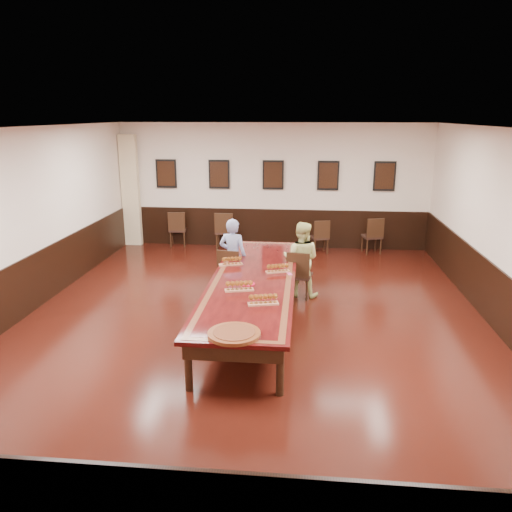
# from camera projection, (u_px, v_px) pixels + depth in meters

# --- Properties ---
(floor) EXTENTS (8.00, 10.00, 0.02)m
(floor) POSITION_uv_depth(u_px,v_px,m) (253.00, 320.00, 8.55)
(floor) COLOR black
(floor) RESTS_ON ground
(ceiling) EXTENTS (8.00, 10.00, 0.02)m
(ceiling) POSITION_uv_depth(u_px,v_px,m) (253.00, 127.00, 7.67)
(ceiling) COLOR white
(ceiling) RESTS_ON floor
(wall_back) EXTENTS (8.00, 0.02, 3.20)m
(wall_back) POSITION_uv_depth(u_px,v_px,m) (273.00, 186.00, 12.91)
(wall_back) COLOR #F2DDCA
(wall_back) RESTS_ON floor
(wall_front) EXTENTS (8.00, 0.02, 3.20)m
(wall_front) POSITION_uv_depth(u_px,v_px,m) (174.00, 395.00, 3.32)
(wall_front) COLOR #F2DDCA
(wall_front) RESTS_ON floor
(wall_left) EXTENTS (0.02, 10.00, 3.20)m
(wall_left) POSITION_uv_depth(u_px,v_px,m) (19.00, 224.00, 8.49)
(wall_left) COLOR #F2DDCA
(wall_left) RESTS_ON floor
(wall_right) EXTENTS (0.02, 10.00, 3.20)m
(wall_right) POSITION_uv_depth(u_px,v_px,m) (510.00, 235.00, 7.73)
(wall_right) COLOR #F2DDCA
(wall_right) RESTS_ON floor
(chair_man) EXTENTS (0.51, 0.55, 0.93)m
(chair_man) POSITION_uv_depth(u_px,v_px,m) (231.00, 271.00, 9.65)
(chair_man) COLOR black
(chair_man) RESTS_ON floor
(chair_woman) EXTENTS (0.52, 0.55, 0.93)m
(chair_woman) POSITION_uv_depth(u_px,v_px,m) (300.00, 274.00, 9.51)
(chair_woman) COLOR black
(chair_woman) RESTS_ON floor
(spare_chair_a) EXTENTS (0.50, 0.53, 0.94)m
(spare_chair_a) POSITION_uv_depth(u_px,v_px,m) (178.00, 228.00, 13.25)
(spare_chair_a) COLOR black
(spare_chair_a) RESTS_ON floor
(spare_chair_b) EXTENTS (0.48, 0.52, 0.99)m
(spare_chair_b) POSITION_uv_depth(u_px,v_px,m) (225.00, 230.00, 12.92)
(spare_chair_b) COLOR black
(spare_chair_b) RESTS_ON floor
(spare_chair_c) EXTENTS (0.50, 0.53, 0.86)m
(spare_chair_c) POSITION_uv_depth(u_px,v_px,m) (320.00, 236.00, 12.58)
(spare_chair_c) COLOR black
(spare_chair_c) RESTS_ON floor
(spare_chair_d) EXTENTS (0.54, 0.56, 0.93)m
(spare_chair_d) POSITION_uv_depth(u_px,v_px,m) (372.00, 235.00, 12.54)
(spare_chair_d) COLOR black
(spare_chair_d) RESTS_ON floor
(person_man) EXTENTS (0.60, 0.45, 1.49)m
(person_man) POSITION_uv_depth(u_px,v_px,m) (233.00, 256.00, 9.67)
(person_man) COLOR #465BB0
(person_man) RESTS_ON floor
(person_woman) EXTENTS (0.82, 0.69, 1.46)m
(person_woman) POSITION_uv_depth(u_px,v_px,m) (301.00, 259.00, 9.53)
(person_woman) COLOR #DFE08C
(person_woman) RESTS_ON floor
(pink_phone) EXTENTS (0.10, 0.14, 0.01)m
(pink_phone) POSITION_uv_depth(u_px,v_px,m) (290.00, 274.00, 8.57)
(pink_phone) COLOR #EE4F99
(pink_phone) RESTS_ON conference_table
(curtain) EXTENTS (0.45, 0.18, 2.90)m
(curtain) POSITION_uv_depth(u_px,v_px,m) (131.00, 191.00, 13.12)
(curtain) COLOR beige
(curtain) RESTS_ON floor
(wainscoting) EXTENTS (8.00, 10.00, 1.00)m
(wainscoting) POSITION_uv_depth(u_px,v_px,m) (253.00, 293.00, 8.41)
(wainscoting) COLOR black
(wainscoting) RESTS_ON floor
(conference_table) EXTENTS (1.40, 5.00, 0.76)m
(conference_table) POSITION_uv_depth(u_px,v_px,m) (253.00, 286.00, 8.38)
(conference_table) COLOR black
(conference_table) RESTS_ON floor
(posters) EXTENTS (6.14, 0.04, 0.74)m
(posters) POSITION_uv_depth(u_px,v_px,m) (273.00, 175.00, 12.75)
(posters) COLOR black
(posters) RESTS_ON wall_back
(flight_a) EXTENTS (0.45, 0.25, 0.16)m
(flight_a) POSITION_uv_depth(u_px,v_px,m) (231.00, 261.00, 9.05)
(flight_a) COLOR #A96547
(flight_a) RESTS_ON conference_table
(flight_b) EXTENTS (0.43, 0.26, 0.16)m
(flight_b) POSITION_uv_depth(u_px,v_px,m) (278.00, 268.00, 8.65)
(flight_b) COLOR #A96547
(flight_b) RESTS_ON conference_table
(flight_c) EXTENTS (0.47, 0.24, 0.17)m
(flight_c) POSITION_uv_depth(u_px,v_px,m) (239.00, 286.00, 7.74)
(flight_c) COLOR #A96547
(flight_c) RESTS_ON conference_table
(flight_d) EXTENTS (0.46, 0.24, 0.17)m
(flight_d) POSITION_uv_depth(u_px,v_px,m) (263.00, 300.00, 7.18)
(flight_d) COLOR #A96547
(flight_d) RESTS_ON conference_table
(red_plate_grp) EXTENTS (0.21, 0.21, 0.03)m
(red_plate_grp) POSITION_uv_depth(u_px,v_px,m) (248.00, 284.00, 8.04)
(red_plate_grp) COLOR red
(red_plate_grp) RESTS_ON conference_table
(carved_platter) EXTENTS (0.75, 0.75, 0.05)m
(carved_platter) POSITION_uv_depth(u_px,v_px,m) (234.00, 334.00, 6.20)
(carved_platter) COLOR #5A2712
(carved_platter) RESTS_ON conference_table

